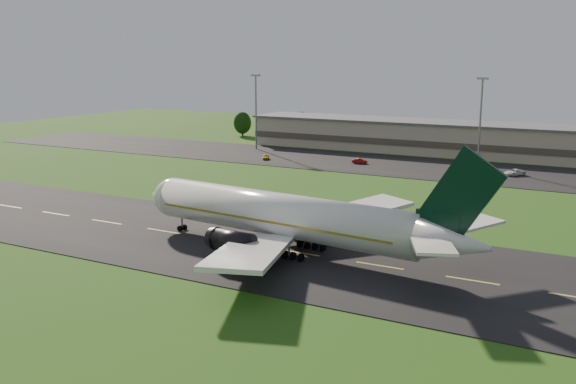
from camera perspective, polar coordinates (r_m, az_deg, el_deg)
The scene contains 10 objects.
ground at distance 82.53m, azimuth 0.95°, elevation -5.48°, with size 360.00×360.00×0.00m, color #1F4B12.
taxiway at distance 82.52m, azimuth 0.95°, elevation -5.45°, with size 220.00×30.00×0.10m, color black.
apron at distance 148.51m, azimuth 13.94°, elevation 1.96°, with size 260.00×30.00×0.10m, color black.
airliner at distance 81.99m, azimuth -0.13°, elevation -2.21°, with size 51.25×41.97×15.57m.
terminal at distance 170.00m, azimuth 18.20°, elevation 4.27°, with size 145.00×16.00×8.40m.
light_mast_west at distance 175.97m, azimuth -2.87°, elevation 7.94°, with size 2.40×1.20×20.35m.
light_mast_centre at distance 153.59m, azimuth 16.76°, elevation 6.90°, with size 2.40×1.20×20.35m.
service_vehicle_a at distance 158.45m, azimuth -1.98°, elevation 3.14°, with size 1.42×3.53×1.20m, color gold.
service_vehicle_b at distance 152.83m, azimuth 6.40°, elevation 2.75°, with size 1.24×3.54×1.17m, color maroon.
service_vehicle_c at distance 144.68m, azimuth 19.50°, elevation 1.66°, with size 2.22×4.81×1.34m, color silver.
Camera 1 is at (36.45, -69.88, 24.49)m, focal length 40.00 mm.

